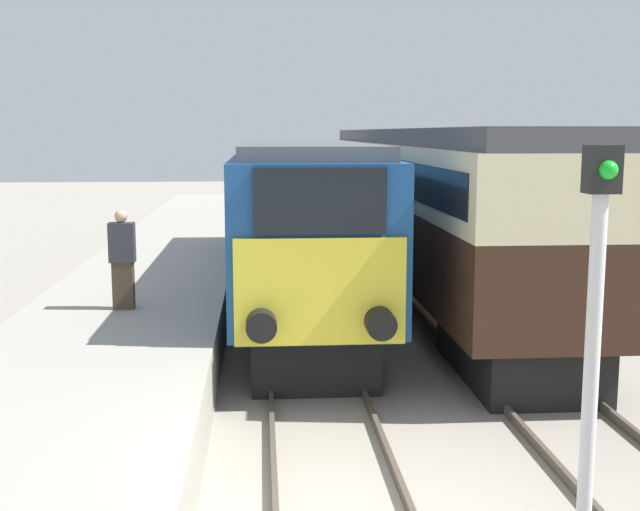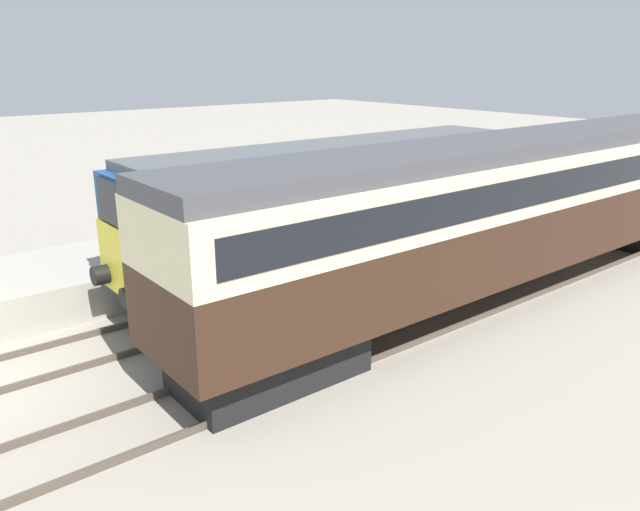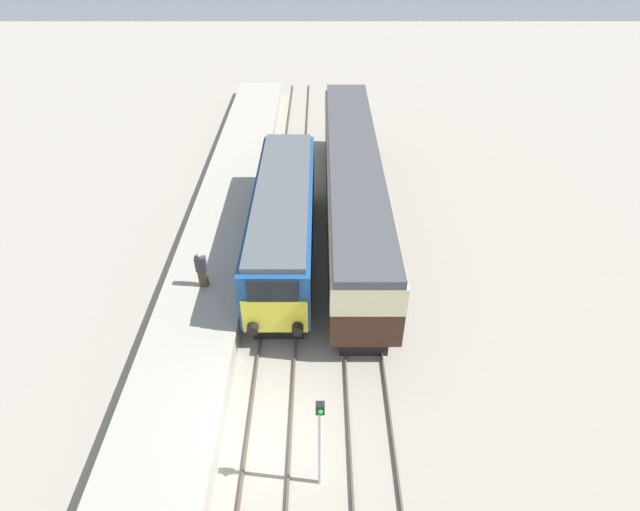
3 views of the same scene
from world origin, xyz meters
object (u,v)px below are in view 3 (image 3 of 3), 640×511
(passenger_carriage, at_px, (353,181))
(locomotive, at_px, (284,221))
(signal_post, at_px, (320,439))
(person_on_platform, at_px, (202,269))

(passenger_carriage, bearing_deg, locomotive, -137.40)
(locomotive, distance_m, signal_post, 11.65)
(person_on_platform, relative_size, signal_post, 0.44)
(person_on_platform, bearing_deg, passenger_carriage, 44.02)
(passenger_carriage, xyz_separation_m, signal_post, (-1.70, -14.65, -0.16))
(locomotive, bearing_deg, passenger_carriage, 42.60)
(locomotive, height_order, passenger_carriage, passenger_carriage)
(locomotive, relative_size, signal_post, 3.16)
(locomotive, xyz_separation_m, signal_post, (1.70, -11.52, 0.23))
(passenger_carriage, height_order, signal_post, passenger_carriage)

